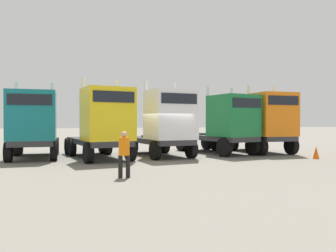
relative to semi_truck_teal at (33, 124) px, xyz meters
name	(u,v)px	position (x,y,z in m)	size (l,w,h in m)	color
ground	(167,159)	(7.12, -1.75, -1.93)	(200.00, 200.00, 0.00)	slate
semi_truck_teal	(33,124)	(0.00, 0.00, 0.00)	(2.59, 5.74, 4.29)	#333338
semi_truck_yellow	(104,124)	(3.67, -1.35, 0.01)	(3.64, 6.77, 4.41)	#333338
semi_truck_white	(166,123)	(7.27, -0.95, 0.04)	(3.36, 6.31, 4.42)	#333338
semi_truck_green	(227,124)	(11.41, -0.39, 0.01)	(3.74, 6.59, 4.28)	#333338
semi_truck_orange	(267,123)	(14.24, -0.44, 0.08)	(2.64, 6.02, 4.47)	#333338
visitor_in_hivis	(124,151)	(3.81, -7.51, -0.94)	(0.44, 0.40, 1.71)	black
traffic_cone_mid	(316,153)	(15.09, -4.04, -1.58)	(0.36, 0.36, 0.70)	#F2590C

